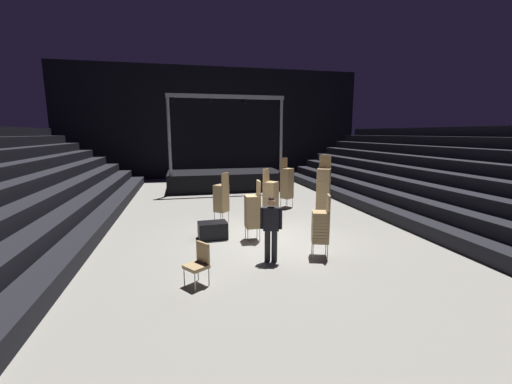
% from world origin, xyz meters
% --- Properties ---
extents(ground_plane, '(22.00, 30.00, 0.10)m').
position_xyz_m(ground_plane, '(0.00, 0.00, -0.05)').
color(ground_plane, gray).
extents(arena_end_wall, '(22.00, 0.30, 8.00)m').
position_xyz_m(arena_end_wall, '(0.00, 15.00, 4.00)').
color(arena_end_wall, black).
rests_on(arena_end_wall, ground_plane).
extents(bleacher_bank_right, '(6.00, 24.00, 3.60)m').
position_xyz_m(bleacher_bank_right, '(8.00, 1.00, 1.80)').
color(bleacher_bank_right, black).
rests_on(bleacher_bank_right, ground_plane).
extents(stage_riser, '(6.64, 3.23, 5.33)m').
position_xyz_m(stage_riser, '(-0.00, 9.68, 0.60)').
color(stage_riser, black).
rests_on(stage_riser, ground_plane).
extents(man_with_tie, '(0.57, 0.33, 1.73)m').
position_xyz_m(man_with_tie, '(-0.28, -1.81, 0.98)').
color(man_with_tie, black).
rests_on(man_with_tie, ground_plane).
extents(chair_stack_front_left, '(0.60, 0.60, 2.22)m').
position_xyz_m(chair_stack_front_left, '(2.10, 4.21, 1.11)').
color(chair_stack_front_left, '#B2B5BA').
rests_on(chair_stack_front_left, ground_plane).
extents(chair_stack_front_right, '(0.62, 0.62, 2.05)m').
position_xyz_m(chair_stack_front_right, '(0.63, 1.58, 1.03)').
color(chair_stack_front_right, '#B2B5BA').
rests_on(chair_stack_front_right, ground_plane).
extents(chair_stack_mid_left, '(0.60, 0.60, 2.56)m').
position_xyz_m(chair_stack_mid_left, '(2.34, 0.84, 1.28)').
color(chair_stack_mid_left, '#B2B5BA').
rests_on(chair_stack_mid_left, ground_plane).
extents(chair_stack_mid_right, '(0.55, 0.55, 1.71)m').
position_xyz_m(chair_stack_mid_right, '(1.13, -1.74, 0.86)').
color(chair_stack_mid_right, '#B2B5BA').
rests_on(chair_stack_mid_right, ground_plane).
extents(chair_stack_mid_centre, '(0.44, 0.44, 1.88)m').
position_xyz_m(chair_stack_mid_centre, '(-0.36, 0.03, 0.94)').
color(chair_stack_mid_centre, '#B2B5BA').
rests_on(chair_stack_mid_centre, ground_plane).
extents(chair_stack_rear_left, '(0.62, 0.62, 1.88)m').
position_xyz_m(chair_stack_rear_left, '(-1.07, 2.31, 0.94)').
color(chair_stack_rear_left, '#B2B5BA').
rests_on(chair_stack_rear_left, ground_plane).
extents(equipment_road_case, '(0.93, 0.65, 0.53)m').
position_xyz_m(equipment_road_case, '(-1.58, 0.43, 0.27)').
color(equipment_road_case, black).
rests_on(equipment_road_case, ground_plane).
extents(loose_chair_near_man, '(0.61, 0.61, 0.95)m').
position_xyz_m(loose_chair_near_man, '(-2.16, -2.72, 0.53)').
color(loose_chair_near_man, '#B2B5BA').
rests_on(loose_chair_near_man, ground_plane).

